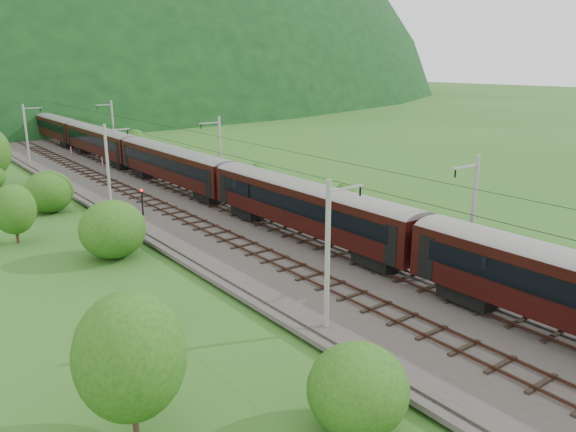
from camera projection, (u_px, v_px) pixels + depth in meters
ground at (404, 302)px, 33.73m from camera, size 600.00×600.00×0.00m
railbed at (301, 255)px, 41.38m from camera, size 14.00×220.00×0.30m
track_left at (275, 259)px, 39.92m from camera, size 2.40×220.00×0.27m
track_right at (326, 246)px, 42.71m from camera, size 2.40×220.00×0.27m
catenary_left at (108, 164)px, 53.58m from camera, size 2.54×192.28×8.00m
catenary_right at (220, 152)px, 60.69m from camera, size 2.54×192.28×8.00m
overhead_wires at (302, 162)px, 39.53m from camera, size 4.83×198.00×0.03m
train at (176, 160)px, 61.15m from camera, size 3.08×169.21×5.36m
hazard_post_near at (71, 151)px, 83.56m from camera, size 0.15×0.15×1.43m
hazard_post_far at (103, 162)px, 74.53m from camera, size 0.15×0.15×1.39m
signal at (142, 200)px, 51.25m from camera, size 0.27×0.27×2.48m
vegetation_left at (122, 258)px, 33.69m from camera, size 11.33×144.27×6.89m
vegetation_right at (394, 209)px, 49.46m from camera, size 6.56×109.87×3.21m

